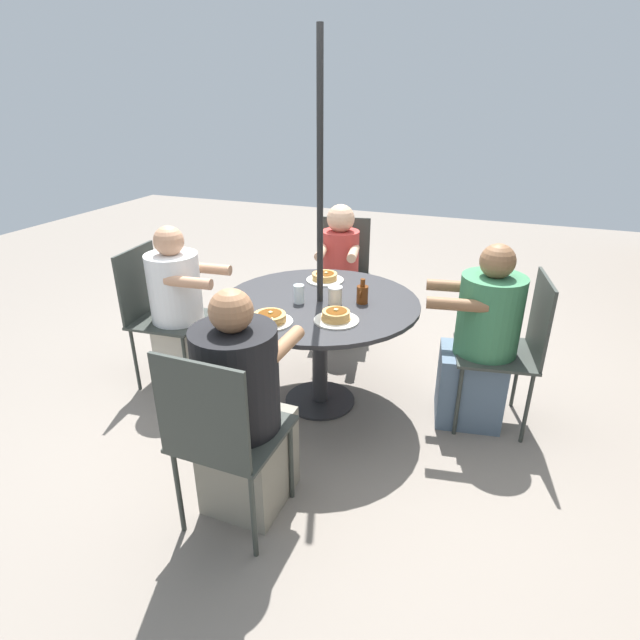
% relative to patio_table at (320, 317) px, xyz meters
% --- Properties ---
extents(ground_plane, '(12.00, 12.00, 0.00)m').
position_rel_patio_table_xyz_m(ground_plane, '(0.00, 0.00, -0.62)').
color(ground_plane, gray).
extents(patio_table, '(1.23, 1.23, 0.73)m').
position_rel_patio_table_xyz_m(patio_table, '(0.00, 0.00, 0.00)').
color(patio_table, '#28282B').
rests_on(patio_table, ground).
extents(umbrella_pole, '(0.04, 0.04, 2.22)m').
position_rel_patio_table_xyz_m(umbrella_pole, '(0.00, 0.00, 0.49)').
color(umbrella_pole, black).
rests_on(umbrella_pole, ground).
extents(patio_chair_north, '(0.50, 0.50, 0.97)m').
position_rel_patio_table_xyz_m(patio_chair_north, '(0.11, -1.16, -0.06)').
color(patio_chair_north, '#333833').
rests_on(patio_chair_north, ground).
extents(diner_north, '(0.38, 0.54, 1.14)m').
position_rel_patio_table_xyz_m(diner_north, '(0.09, -0.98, -0.10)').
color(diner_north, beige).
rests_on(diner_north, ground).
extents(patio_chair_east, '(0.47, 0.47, 0.97)m').
position_rel_patio_table_xyz_m(patio_chair_east, '(1.16, -0.02, -0.06)').
color(patio_chair_east, '#333833').
rests_on(patio_chair_east, ground).
extents(diner_east, '(0.53, 0.39, 1.16)m').
position_rel_patio_table_xyz_m(diner_east, '(0.98, -0.02, -0.10)').
color(diner_east, gray).
rests_on(diner_east, ground).
extents(patio_chair_south, '(0.52, 0.52, 0.97)m').
position_rel_patio_table_xyz_m(patio_chair_south, '(-0.19, 1.15, -0.06)').
color(patio_chair_south, '#333833').
rests_on(patio_chair_south, ground).
extents(diner_south, '(0.44, 0.58, 1.15)m').
position_rel_patio_table_xyz_m(diner_south, '(-0.16, 0.97, -0.10)').
color(diner_south, slate).
rests_on(diner_south, ground).
extents(patio_chair_west, '(0.54, 0.54, 0.97)m').
position_rel_patio_table_xyz_m(patio_chair_west, '(-1.14, -0.23, -0.06)').
color(patio_chair_west, '#333833').
rests_on(patio_chair_west, ground).
extents(diner_west, '(0.50, 0.38, 1.13)m').
position_rel_patio_table_xyz_m(diner_west, '(-0.96, -0.20, -0.09)').
color(diner_west, '#3D3D42').
rests_on(diner_west, ground).
extents(pancake_plate_a, '(0.25, 0.25, 0.07)m').
position_rel_patio_table_xyz_m(pancake_plate_a, '(0.41, -0.15, 0.14)').
color(pancake_plate_a, silver).
rests_on(pancake_plate_a, patio_table).
extents(pancake_plate_b, '(0.25, 0.25, 0.06)m').
position_rel_patio_table_xyz_m(pancake_plate_b, '(-0.35, -0.10, 0.14)').
color(pancake_plate_b, silver).
rests_on(pancake_plate_b, patio_table).
extents(pancake_plate_c, '(0.25, 0.25, 0.07)m').
position_rel_patio_table_xyz_m(pancake_plate_c, '(0.25, 0.19, 0.14)').
color(pancake_plate_c, silver).
rests_on(pancake_plate_c, patio_table).
extents(syrup_bottle, '(0.09, 0.07, 0.15)m').
position_rel_patio_table_xyz_m(syrup_bottle, '(-0.06, 0.25, 0.17)').
color(syrup_bottle, '#602D0F').
rests_on(syrup_bottle, patio_table).
extents(coffee_cup, '(0.09, 0.09, 0.11)m').
position_rel_patio_table_xyz_m(coffee_cup, '(0.02, 0.11, 0.17)').
color(coffee_cup, beige).
rests_on(coffee_cup, patio_table).
extents(drinking_glass_a, '(0.07, 0.07, 0.11)m').
position_rel_patio_table_xyz_m(drinking_glass_a, '(0.08, -0.11, 0.17)').
color(drinking_glass_a, silver).
rests_on(drinking_glass_a, patio_table).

